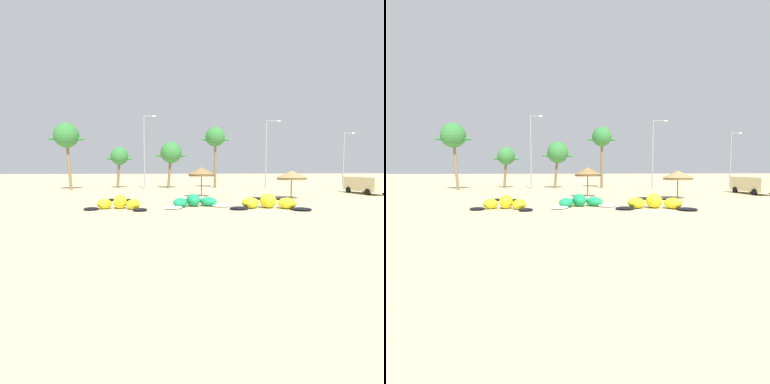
% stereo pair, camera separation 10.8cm
% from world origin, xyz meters
% --- Properties ---
extents(ground_plane, '(260.00, 260.00, 0.00)m').
position_xyz_m(ground_plane, '(0.00, 0.00, 0.00)').
color(ground_plane, '#C6B284').
extents(kite_far_left, '(4.53, 2.67, 0.96)m').
position_xyz_m(kite_far_left, '(-10.93, 0.07, 0.37)').
color(kite_far_left, black).
rests_on(kite_far_left, ground).
extents(kite_left, '(5.08, 3.00, 0.92)m').
position_xyz_m(kite_left, '(-5.59, 0.96, 0.35)').
color(kite_left, white).
rests_on(kite_left, ground).
extents(kite_left_of_center, '(5.65, 3.27, 1.03)m').
position_xyz_m(kite_left_of_center, '(-0.54, -0.61, 0.40)').
color(kite_left_of_center, black).
rests_on(kite_left_of_center, ground).
extents(beach_umbrella_near_van, '(2.63, 2.63, 2.91)m').
position_xyz_m(beach_umbrella_near_van, '(-4.07, 8.49, 2.47)').
color(beach_umbrella_near_van, brown).
rests_on(beach_umbrella_near_van, ground).
extents(beach_umbrella_middle, '(2.77, 2.77, 2.59)m').
position_xyz_m(beach_umbrella_middle, '(4.04, 6.16, 2.17)').
color(beach_umbrella_middle, brown).
rests_on(beach_umbrella_middle, ground).
extents(parked_van, '(2.28, 5.35, 1.84)m').
position_xyz_m(parked_van, '(14.34, 10.39, 1.09)').
color(parked_van, beige).
rests_on(parked_van, ground).
extents(palm_leftmost, '(4.72, 3.15, 8.56)m').
position_xyz_m(palm_leftmost, '(-19.85, 20.03, 6.87)').
color(palm_leftmost, '#7F6647').
rests_on(palm_leftmost, ground).
extents(palm_left, '(3.73, 2.49, 5.76)m').
position_xyz_m(palm_left, '(-13.67, 23.39, 4.41)').
color(palm_left, brown).
rests_on(palm_left, ground).
extents(palm_left_of_gap, '(4.45, 2.96, 6.46)m').
position_xyz_m(palm_left_of_gap, '(-6.48, 22.10, 4.90)').
color(palm_left_of_gap, brown).
rests_on(palm_left_of_gap, ground).
extents(palm_center_left, '(4.16, 2.78, 8.62)m').
position_xyz_m(palm_center_left, '(-0.24, 22.44, 7.07)').
color(palm_center_left, brown).
rests_on(palm_center_left, ground).
extents(lamppost_west, '(1.73, 0.24, 9.92)m').
position_xyz_m(lamppost_west, '(-10.00, 21.45, 5.50)').
color(lamppost_west, gray).
rests_on(lamppost_west, ground).
extents(lamppost_west_center, '(2.12, 0.24, 9.31)m').
position_xyz_m(lamppost_west_center, '(6.46, 19.81, 5.23)').
color(lamppost_west_center, gray).
rests_on(lamppost_west_center, ground).
extents(lamppost_east_center, '(1.82, 0.24, 8.23)m').
position_xyz_m(lamppost_east_center, '(19.94, 23.63, 4.65)').
color(lamppost_east_center, gray).
rests_on(lamppost_east_center, ground).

